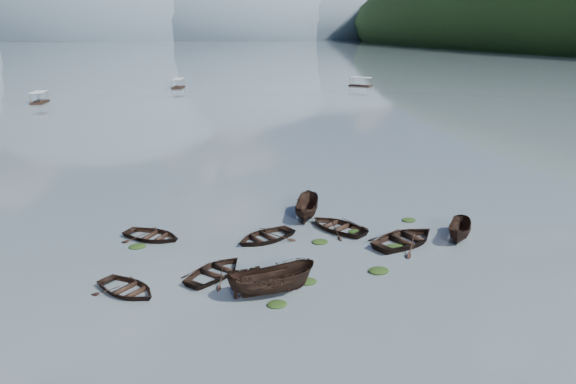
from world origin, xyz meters
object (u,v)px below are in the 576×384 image
object	(u,v)px
rowboat_0	(127,292)
rowboat_3	(338,229)
pontoon_left	(40,103)
pontoon_centre	(178,88)

from	to	relation	value
rowboat_0	rowboat_3	distance (m)	15.13
pontoon_left	rowboat_3	bearing A→B (deg)	-61.21
rowboat_3	pontoon_centre	distance (m)	96.83
rowboat_0	pontoon_left	world-z (taller)	pontoon_left
rowboat_3	pontoon_left	xyz separation A→B (m)	(-30.91, 77.27, 0.00)
rowboat_0	rowboat_3	bearing A→B (deg)	-18.90
rowboat_0	pontoon_left	xyz separation A→B (m)	(-16.75, 82.58, 0.00)
pontoon_centre	rowboat_3	bearing A→B (deg)	-71.00
pontoon_left	pontoon_centre	world-z (taller)	pontoon_centre
pontoon_left	rowboat_0	bearing A→B (deg)	-71.55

